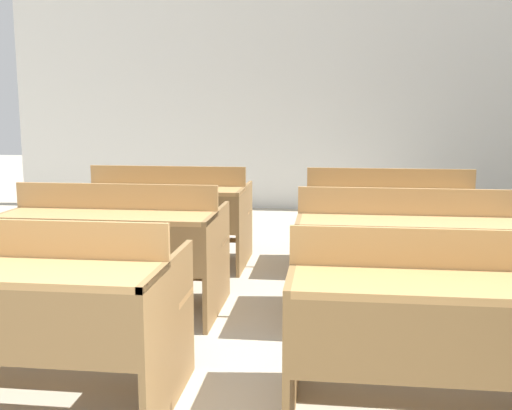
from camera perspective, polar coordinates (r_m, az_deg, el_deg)
wall_back at (r=7.81m, az=2.79°, el=10.68°), size 7.22×0.06×3.02m
bench_front_left at (r=2.81m, az=-21.42°, el=-8.86°), size 1.32×0.79×0.83m
bench_front_right at (r=2.56m, az=18.28°, el=-10.49°), size 1.32×0.79×0.83m
bench_second_left at (r=3.93m, az=-13.15°, el=-3.46°), size 1.32×0.79×0.83m
bench_second_right at (r=3.72m, az=14.17°, el=-4.19°), size 1.32×0.79×0.83m
bench_third_left at (r=5.05m, az=-8.43°, el=-0.55°), size 1.32×0.79×0.83m
bench_third_right at (r=4.91m, az=12.54°, el=-0.94°), size 1.32×0.79×0.83m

